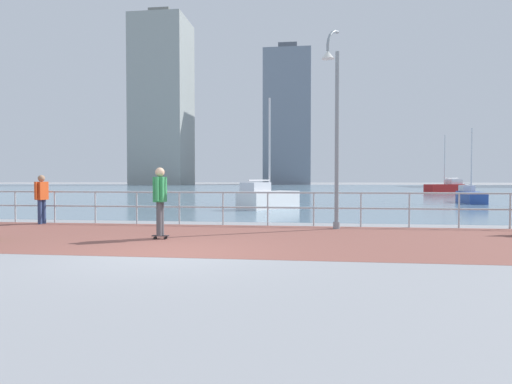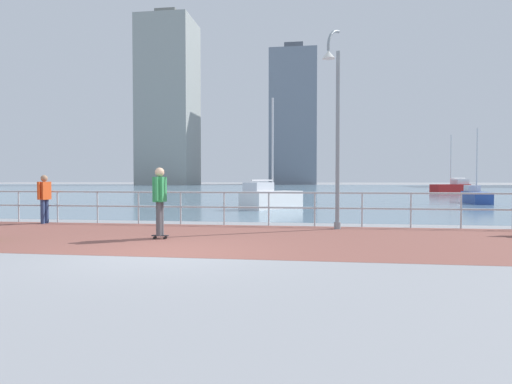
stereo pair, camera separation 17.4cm
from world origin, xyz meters
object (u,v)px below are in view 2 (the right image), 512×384
lamppost (335,119)px  bystander (44,195)px  sailboat_ivory (476,196)px  skateboarder (160,196)px  sailboat_yellow (452,188)px  sailboat_blue (271,198)px

lamppost → bystander: (-9.20, 0.38, -2.22)m
lamppost → sailboat_ivory: bearing=59.4°
lamppost → skateboarder: bearing=-148.6°
skateboarder → sailboat_ivory: (12.93, 17.28, -0.61)m
lamppost → sailboat_yellow: size_ratio=0.99×
lamppost → skateboarder: 5.38m
bystander → lamppost: bearing=-2.4°
skateboarder → sailboat_yellow: (16.75, 35.43, -0.48)m
skateboarder → sailboat_blue: 11.20m
sailboat_yellow → sailboat_ivory: bearing=-101.9°
sailboat_blue → sailboat_ivory: (11.43, 6.19, -0.09)m
lamppost → sailboat_blue: (-2.73, 8.51, -2.62)m
skateboarder → bystander: (-4.97, 2.96, -0.12)m
bystander → sailboat_yellow: size_ratio=0.27×
sailboat_blue → sailboat_ivory: sailboat_blue is taller
sailboat_ivory → lamppost: bearing=-120.6°
bystander → sailboat_blue: bearing=51.5°
skateboarder → sailboat_blue: (1.49, 11.08, -0.52)m
bystander → sailboat_ivory: sailboat_ivory is taller
lamppost → sailboat_ivory: size_ratio=1.29×
sailboat_ivory → sailboat_blue: bearing=-151.6°
skateboarder → sailboat_blue: sailboat_blue is taller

